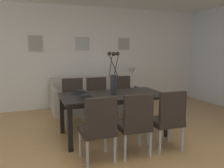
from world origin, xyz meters
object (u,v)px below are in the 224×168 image
Objects in this scene: table_lamp at (132,73)px; dining_chair_mid_left at (168,117)px; side_table at (132,97)px; framed_picture_right at (124,44)px; framed_picture_center at (82,44)px; bowl_near_left at (86,96)px; dining_chair_far_right at (98,98)px; centerpiece_vase at (113,78)px; dining_chair_near_right at (73,99)px; dining_chair_near_left at (99,126)px; dining_chair_far_left at (135,121)px; bowl_near_right at (80,92)px; framed_picture_left at (35,43)px; sofa at (87,99)px.

dining_chair_mid_left is at bearing -103.39° from table_lamp.
dining_chair_mid_left is at bearing -103.39° from side_table.
dining_chair_mid_left is at bearing -101.10° from framed_picture_right.
bowl_near_left is at bearing -102.29° from framed_picture_center.
table_lamp reaches higher than dining_chair_far_right.
table_lamp is at bearing 90.00° from side_table.
framed_picture_right reaches higher than centerpiece_vase.
dining_chair_near_right is 1.94m from table_lamp.
framed_picture_right is (1.16, 0.00, 0.00)m from framed_picture_center.
dining_chair_near_left is at bearing -90.27° from dining_chair_near_right.
dining_chair_far_left is at bearing -50.72° from bowl_near_left.
dining_chair_near_right is 5.41× the size of bowl_near_left.
framed_picture_center reaches higher than dining_chair_far_left.
dining_chair_far_left is at bearing -63.49° from bowl_near_right.
dining_chair_far_left is at bearing -179.57° from dining_chair_mid_left.
framed_picture_left is (-1.16, 3.14, 1.14)m from dining_chair_far_left.
dining_chair_near_left is 1.00× the size of dining_chair_far_left.
dining_chair_mid_left is 1.77× the size of side_table.
sofa is 1.19m from side_table.
dining_chair_mid_left is at bearing 0.43° from dining_chair_far_left.
table_lamp is 0.92m from framed_picture_right.
sofa is at bearing -22.91° from framed_picture_left.
dining_chair_far_right is (0.52, 1.73, 0.00)m from dining_chair_near_left.
framed_picture_center reaches higher than dining_chair_near_right.
framed_picture_right is at bearing 62.88° from centerpiece_vase.
dining_chair_far_left is 3.54m from framed_picture_right.
bowl_near_left reaches higher than side_table.
centerpiece_vase is (-0.55, 0.87, 0.51)m from dining_chair_mid_left.
dining_chair_far_left is at bearing 0.92° from dining_chair_near_left.
dining_chair_mid_left is at bearing -44.83° from bowl_near_right.
framed_picture_right is (1.70, 2.48, 0.87)m from bowl_near_left.
framed_picture_left is 1.09× the size of framed_picture_center.
dining_chair_mid_left reaches higher than side_table.
dining_chair_near_left is 1.00× the size of dining_chair_near_right.
centerpiece_vase is 0.43× the size of sofa.
dining_chair_mid_left is 1.56m from bowl_near_right.
centerpiece_vase reaches higher than dining_chair_near_left.
bowl_near_left is at bearing 89.79° from dining_chair_near_left.
framed_picture_left reaches higher than dining_chair_far_left.
dining_chair_far_left is 3.34m from framed_picture_center.
dining_chair_near_left reaches higher than bowl_near_left.
side_table is at bearing -90.00° from table_lamp.
sofa is (-0.02, 2.66, -0.23)m from dining_chair_far_left.
dining_chair_far_left reaches higher than bowl_near_right.
side_table is at bearing -2.28° from sofa.
dining_chair_far_right and dining_chair_mid_left have the same top height.
dining_chair_near_left reaches higher than bowl_near_right.
dining_chair_far_right is 1.77× the size of side_table.
sofa is (0.52, 1.57, -0.50)m from bowl_near_right.
dining_chair_near_right is 0.72m from bowl_near_right.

